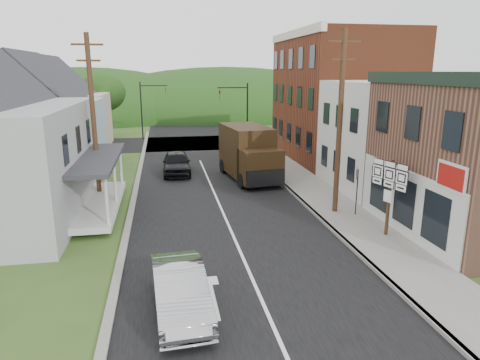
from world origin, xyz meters
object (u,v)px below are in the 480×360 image
dark_sedan (177,163)px  delivery_van (249,153)px  route_sign_cluster (389,187)px  warning_sign (357,184)px  silver_sedan (180,291)px

dark_sedan → delivery_van: 5.36m
dark_sedan → route_sign_cluster: (8.50, -13.68, 1.51)m
delivery_van → warning_sign: 9.30m
warning_sign → route_sign_cluster: bearing=-67.2°
delivery_van → route_sign_cluster: size_ratio=1.97×
warning_sign → dark_sedan: bearing=147.9°
dark_sedan → route_sign_cluster: bearing=-57.3°
delivery_van → warning_sign: (3.67, -8.54, -0.08)m
silver_sedan → route_sign_cluster: (9.04, 4.40, 1.59)m
route_sign_cluster → warning_sign: (-0.12, 2.77, -0.60)m
silver_sedan → dark_sedan: dark_sedan is taller
dark_sedan → silver_sedan: bearing=-90.9°
delivery_van → warning_sign: bearing=-73.9°
silver_sedan → delivery_van: 16.60m
silver_sedan → warning_sign: (8.92, 7.17, 0.99)m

